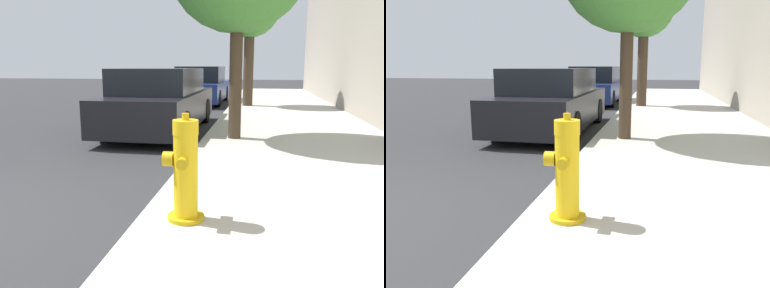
# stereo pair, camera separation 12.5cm
# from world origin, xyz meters

# --- Properties ---
(sidewalk_slab) EXTENTS (3.42, 40.00, 0.15)m
(sidewalk_slab) POSITION_xyz_m (3.63, 0.00, 0.08)
(sidewalk_slab) COLOR #B7B2A8
(sidewalk_slab) RESTS_ON ground_plane
(fire_hydrant) EXTENTS (0.34, 0.35, 0.89)m
(fire_hydrant) POSITION_xyz_m (2.33, 0.36, 0.56)
(fire_hydrant) COLOR #C39C11
(fire_hydrant) RESTS_ON sidewalk_slab
(parked_car_near) EXTENTS (1.70, 4.46, 1.37)m
(parked_car_near) POSITION_xyz_m (0.78, 5.46, 0.66)
(parked_car_near) COLOR black
(parked_car_near) RESTS_ON ground_plane
(parked_car_mid) EXTENTS (1.74, 4.54, 1.42)m
(parked_car_mid) POSITION_xyz_m (0.68, 11.98, 0.68)
(parked_car_mid) COLOR navy
(parked_car_mid) RESTS_ON ground_plane
(street_tree_far) EXTENTS (1.90, 1.90, 4.07)m
(street_tree_far) POSITION_xyz_m (2.51, 9.97, 3.20)
(street_tree_far) COLOR #423323
(street_tree_far) RESTS_ON sidewalk_slab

